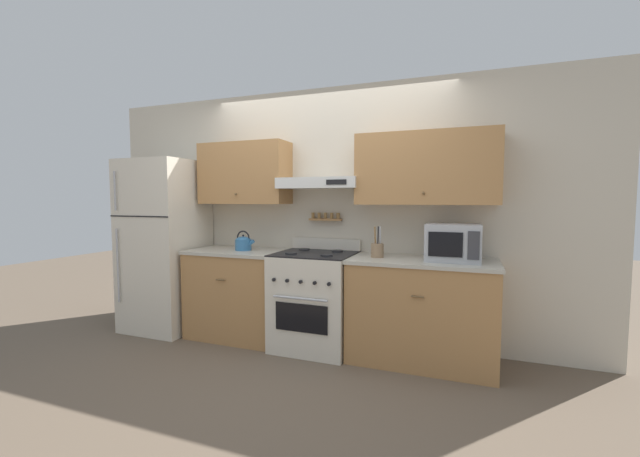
{
  "coord_description": "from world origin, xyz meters",
  "views": [
    {
      "loc": [
        1.36,
        -3.14,
        1.43
      ],
      "look_at": [
        0.07,
        0.27,
        1.16
      ],
      "focal_mm": 22.0,
      "sensor_mm": 36.0,
      "label": 1
    }
  ],
  "objects_px": {
    "refrigerator": "(165,245)",
    "microwave": "(453,243)",
    "stove_range": "(315,300)",
    "tea_kettle": "(243,243)",
    "utensil_crock": "(377,250)"
  },
  "relations": [
    {
      "from": "stove_range",
      "to": "refrigerator",
      "type": "bearing_deg",
      "value": -178.93
    },
    {
      "from": "tea_kettle",
      "to": "utensil_crock",
      "type": "relative_size",
      "value": 0.77
    },
    {
      "from": "stove_range",
      "to": "microwave",
      "type": "bearing_deg",
      "value": 1.43
    },
    {
      "from": "microwave",
      "to": "utensil_crock",
      "type": "bearing_deg",
      "value": -178.42
    },
    {
      "from": "stove_range",
      "to": "tea_kettle",
      "type": "xyz_separation_m",
      "value": [
        -0.79,
        0.01,
        0.52
      ]
    },
    {
      "from": "refrigerator",
      "to": "microwave",
      "type": "xyz_separation_m",
      "value": [
        3.01,
        0.06,
        0.14
      ]
    },
    {
      "from": "refrigerator",
      "to": "microwave",
      "type": "relative_size",
      "value": 4.16
    },
    {
      "from": "stove_range",
      "to": "tea_kettle",
      "type": "bearing_deg",
      "value": 179.04
    },
    {
      "from": "utensil_crock",
      "to": "refrigerator",
      "type": "bearing_deg",
      "value": -178.88
    },
    {
      "from": "stove_range",
      "to": "refrigerator",
      "type": "relative_size",
      "value": 0.56
    },
    {
      "from": "stove_range",
      "to": "tea_kettle",
      "type": "relative_size",
      "value": 4.8
    },
    {
      "from": "refrigerator",
      "to": "utensil_crock",
      "type": "xyz_separation_m",
      "value": [
        2.36,
        0.05,
        0.05
      ]
    },
    {
      "from": "refrigerator",
      "to": "microwave",
      "type": "distance_m",
      "value": 3.01
    },
    {
      "from": "refrigerator",
      "to": "tea_kettle",
      "type": "bearing_deg",
      "value": 2.73
    },
    {
      "from": "microwave",
      "to": "refrigerator",
      "type": "bearing_deg",
      "value": -178.78
    }
  ]
}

